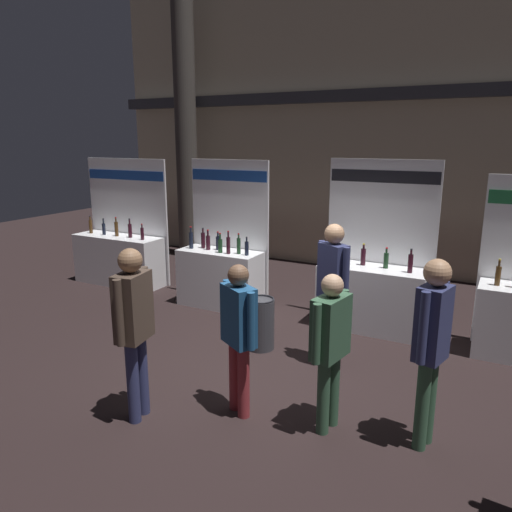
{
  "coord_description": "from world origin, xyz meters",
  "views": [
    {
      "loc": [
        2.5,
        -5.05,
        2.81
      ],
      "look_at": [
        -0.62,
        0.81,
        1.2
      ],
      "focal_mm": 34.06,
      "sensor_mm": 36.0,
      "label": 1
    }
  ],
  "objects_px": {
    "exhibitor_booth_1": "(222,271)",
    "exhibitor_booth_0": "(120,254)",
    "visitor_2": "(239,328)",
    "visitor_6": "(330,340)",
    "trash_bin": "(261,323)",
    "visitor_3": "(431,339)",
    "visitor_4": "(134,319)",
    "exhibitor_booth_2": "(373,290)",
    "visitor_7": "(333,283)"
  },
  "relations": [
    {
      "from": "exhibitor_booth_1",
      "to": "exhibitor_booth_0",
      "type": "bearing_deg",
      "value": 175.74
    },
    {
      "from": "visitor_2",
      "to": "exhibitor_booth_0",
      "type": "bearing_deg",
      "value": -3.4
    },
    {
      "from": "visitor_2",
      "to": "visitor_6",
      "type": "height_order",
      "value": "visitor_2"
    },
    {
      "from": "visitor_6",
      "to": "visitor_2",
      "type": "bearing_deg",
      "value": 110.07
    },
    {
      "from": "trash_bin",
      "to": "visitor_3",
      "type": "xyz_separation_m",
      "value": [
        2.34,
        -1.21,
        0.71
      ]
    },
    {
      "from": "exhibitor_booth_1",
      "to": "trash_bin",
      "type": "distance_m",
      "value": 1.92
    },
    {
      "from": "exhibitor_booth_0",
      "to": "visitor_4",
      "type": "relative_size",
      "value": 1.36
    },
    {
      "from": "exhibitor_booth_0",
      "to": "exhibitor_booth_2",
      "type": "relative_size",
      "value": 0.97
    },
    {
      "from": "exhibitor_booth_2",
      "to": "exhibitor_booth_1",
      "type": "bearing_deg",
      "value": -176.47
    },
    {
      "from": "visitor_2",
      "to": "visitor_3",
      "type": "height_order",
      "value": "visitor_3"
    },
    {
      "from": "exhibitor_booth_0",
      "to": "visitor_4",
      "type": "height_order",
      "value": "exhibitor_booth_0"
    },
    {
      "from": "exhibitor_booth_0",
      "to": "exhibitor_booth_2",
      "type": "xyz_separation_m",
      "value": [
        5.02,
        -0.03,
        0.01
      ]
    },
    {
      "from": "visitor_3",
      "to": "exhibitor_booth_2",
      "type": "bearing_deg",
      "value": -141.41
    },
    {
      "from": "visitor_3",
      "to": "visitor_6",
      "type": "bearing_deg",
      "value": -65.31
    },
    {
      "from": "trash_bin",
      "to": "visitor_6",
      "type": "relative_size",
      "value": 0.45
    },
    {
      "from": "visitor_4",
      "to": "visitor_3",
      "type": "bearing_deg",
      "value": 98.54
    },
    {
      "from": "exhibitor_booth_1",
      "to": "visitor_7",
      "type": "xyz_separation_m",
      "value": [
        2.41,
        -1.28,
        0.47
      ]
    },
    {
      "from": "visitor_2",
      "to": "visitor_3",
      "type": "relative_size",
      "value": 0.89
    },
    {
      "from": "visitor_3",
      "to": "visitor_6",
      "type": "xyz_separation_m",
      "value": [
        -0.88,
        -0.16,
        -0.12
      ]
    },
    {
      "from": "exhibitor_booth_0",
      "to": "exhibitor_booth_1",
      "type": "height_order",
      "value": "exhibitor_booth_1"
    },
    {
      "from": "visitor_4",
      "to": "visitor_6",
      "type": "bearing_deg",
      "value": 102.19
    },
    {
      "from": "exhibitor_booth_1",
      "to": "visitor_6",
      "type": "relative_size",
      "value": 1.55
    },
    {
      "from": "trash_bin",
      "to": "visitor_2",
      "type": "relative_size",
      "value": 0.45
    },
    {
      "from": "exhibitor_booth_2",
      "to": "trash_bin",
      "type": "xyz_separation_m",
      "value": [
        -1.14,
        -1.43,
        -0.25
      ]
    },
    {
      "from": "exhibitor_booth_0",
      "to": "trash_bin",
      "type": "height_order",
      "value": "exhibitor_booth_0"
    },
    {
      "from": "exhibitor_booth_0",
      "to": "visitor_2",
      "type": "xyz_separation_m",
      "value": [
        4.42,
        -2.99,
        0.35
      ]
    },
    {
      "from": "visitor_4",
      "to": "visitor_6",
      "type": "relative_size",
      "value": 1.13
    },
    {
      "from": "visitor_2",
      "to": "visitor_6",
      "type": "distance_m",
      "value": 0.93
    },
    {
      "from": "exhibitor_booth_2",
      "to": "visitor_7",
      "type": "height_order",
      "value": "exhibitor_booth_2"
    },
    {
      "from": "trash_bin",
      "to": "visitor_6",
      "type": "bearing_deg",
      "value": -43.3
    },
    {
      "from": "visitor_4",
      "to": "visitor_7",
      "type": "xyz_separation_m",
      "value": [
        1.32,
        2.09,
        0.0
      ]
    },
    {
      "from": "exhibitor_booth_1",
      "to": "visitor_4",
      "type": "relative_size",
      "value": 1.38
    },
    {
      "from": "exhibitor_booth_1",
      "to": "trash_bin",
      "type": "bearing_deg",
      "value": -41.97
    },
    {
      "from": "exhibitor_booth_2",
      "to": "visitor_4",
      "type": "distance_m",
      "value": 3.85
    },
    {
      "from": "visitor_7",
      "to": "visitor_2",
      "type": "bearing_deg",
      "value": 103.24
    },
    {
      "from": "exhibitor_booth_2",
      "to": "visitor_6",
      "type": "bearing_deg",
      "value": -83.55
    },
    {
      "from": "exhibitor_booth_2",
      "to": "visitor_2",
      "type": "distance_m",
      "value": 3.04
    },
    {
      "from": "exhibitor_booth_2",
      "to": "visitor_3",
      "type": "distance_m",
      "value": 2.94
    },
    {
      "from": "visitor_3",
      "to": "visitor_7",
      "type": "relative_size",
      "value": 0.99
    },
    {
      "from": "visitor_7",
      "to": "exhibitor_booth_0",
      "type": "bearing_deg",
      "value": 13.11
    },
    {
      "from": "trash_bin",
      "to": "visitor_3",
      "type": "height_order",
      "value": "visitor_3"
    },
    {
      "from": "exhibitor_booth_2",
      "to": "visitor_3",
      "type": "xyz_separation_m",
      "value": [
        1.2,
        -2.64,
        0.46
      ]
    },
    {
      "from": "exhibitor_booth_0",
      "to": "visitor_6",
      "type": "distance_m",
      "value": 6.05
    },
    {
      "from": "exhibitor_booth_2",
      "to": "visitor_4",
      "type": "bearing_deg",
      "value": -112.58
    },
    {
      "from": "exhibitor_booth_1",
      "to": "visitor_4",
      "type": "bearing_deg",
      "value": -72.06
    },
    {
      "from": "visitor_4",
      "to": "visitor_6",
      "type": "xyz_separation_m",
      "value": [
        1.78,
        0.72,
        -0.13
      ]
    },
    {
      "from": "exhibitor_booth_0",
      "to": "exhibitor_booth_2",
      "type": "bearing_deg",
      "value": -0.3
    },
    {
      "from": "exhibitor_booth_2",
      "to": "visitor_3",
      "type": "height_order",
      "value": "exhibitor_booth_2"
    },
    {
      "from": "exhibitor_booth_2",
      "to": "visitor_7",
      "type": "bearing_deg",
      "value": -95.67
    },
    {
      "from": "visitor_4",
      "to": "visitor_7",
      "type": "distance_m",
      "value": 2.47
    }
  ]
}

